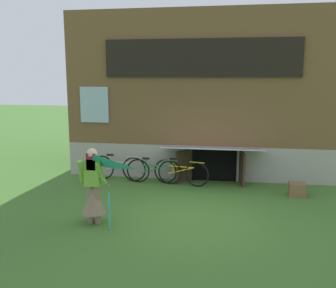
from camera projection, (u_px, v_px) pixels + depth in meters
ground_plane at (188, 215)px, 8.74m from camera, size 60.00×60.00×0.00m
log_house at (206, 93)px, 13.41m from camera, size 8.35×5.66×5.10m
person at (93, 192)px, 8.12m from camera, size 0.61×0.53×1.66m
kite at (95, 174)px, 7.44m from camera, size 0.98×1.06×1.49m
bicycle_yellow at (181, 172)px, 11.06m from camera, size 1.67×0.40×0.77m
bicycle_green at (154, 171)px, 11.23m from camera, size 1.68×0.11×0.77m
bicycle_silver at (118, 168)px, 11.56m from camera, size 1.76×0.17×0.80m
wooden_crate at (297, 190)px, 10.03m from camera, size 0.43×0.36×0.36m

